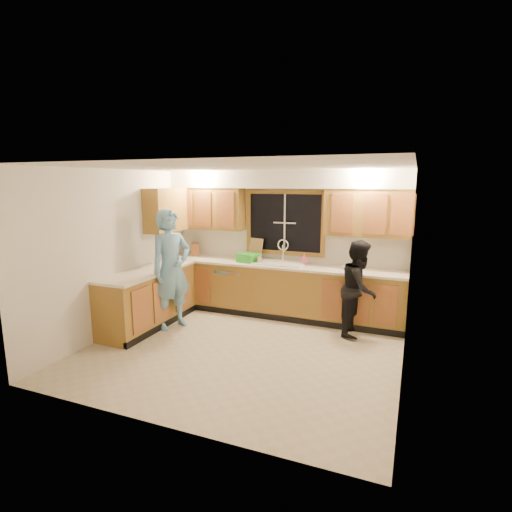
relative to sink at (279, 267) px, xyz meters
The scene contains 26 objects.
floor 1.82m from the sink, 90.00° to the right, with size 4.20×4.20×0.00m, color #C0B194.
ceiling 2.29m from the sink, 90.00° to the right, with size 4.20×4.20×0.00m, color silver.
wall_back 0.49m from the sink, 90.00° to the left, with size 4.20×4.20×0.00m, color silver.
wall_left 2.67m from the sink, 142.62° to the right, with size 3.80×3.80×0.00m, color silver.
wall_right 2.67m from the sink, 37.38° to the right, with size 3.80×3.80×0.00m, color silver.
base_cabinets_back 0.42m from the sink, 90.00° to the right, with size 4.20×0.60×0.88m, color olive.
base_cabinets_left 2.23m from the sink, 145.12° to the right, with size 0.60×1.90×0.88m, color olive.
countertop_back 0.04m from the sink, 90.00° to the right, with size 4.20×0.63×0.04m, color beige.
countertop_left 2.18m from the sink, 144.90° to the right, with size 0.63×1.90×0.04m, color beige.
upper_cabinets_left 1.72m from the sink, behind, with size 1.35×0.33×0.75m, color olive.
upper_cabinets_right 1.72m from the sink, ahead, with size 1.35×0.33×0.75m, color olive.
upper_cabinets_return 2.21m from the sink, 165.94° to the right, with size 0.33×0.90×0.75m, color olive.
soffit 1.49m from the sink, 90.00° to the left, with size 4.20×0.35×0.30m, color white.
window_frame 0.79m from the sink, 90.00° to the left, with size 1.44×0.03×1.14m.
sink is the anchor object (origin of this frame).
dishwasher 0.96m from the sink, behind, with size 0.60×0.56×0.82m, color white.
stove 2.60m from the sink, 134.61° to the right, with size 0.58×0.75×0.90m, color white.
man 1.83m from the sink, 139.92° to the right, with size 0.69×0.45×1.90m, color #679FC3.
woman 1.47m from the sink, 15.77° to the right, with size 0.71×0.55×1.46m, color black.
knife_block 1.74m from the sink, behind, with size 0.13×0.11×0.25m, color #A05C2C.
cutting_board 0.62m from the sink, 157.70° to the left, with size 0.29×0.02×0.39m, color tan.
dish_crate 0.57m from the sink, behind, with size 0.33×0.31×0.15m, color green.
soap_bottle 0.45m from the sink, 14.74° to the left, with size 0.09×0.09×0.20m, color #F15C8C.
bowl 1.18m from the sink, ahead, with size 0.20×0.20×0.05m, color silver.
can_left 0.35m from the sink, 162.83° to the right, with size 0.07×0.07×0.13m, color beige.
can_right 0.38m from the sink, 159.79° to the right, with size 0.07×0.07×0.13m, color beige.
Camera 1 is at (2.13, -4.78, 2.32)m, focal length 28.00 mm.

